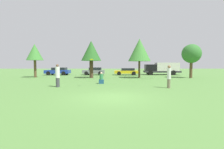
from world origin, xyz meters
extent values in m
plane|color=#54843D|center=(0.00, 0.00, 0.00)|extent=(120.00, 120.00, 0.00)
cylinder|color=#3F3F47|center=(-4.48, 4.19, 0.38)|extent=(0.31, 0.31, 0.75)
cylinder|color=silver|center=(-4.48, 4.19, 1.21)|extent=(0.36, 0.36, 0.92)
sphere|color=brown|center=(-4.48, 4.19, 1.78)|extent=(0.22, 0.22, 0.22)
cylinder|color=#726651|center=(4.50, 3.59, 0.36)|extent=(0.24, 0.24, 0.71)
cylinder|color=silver|center=(4.50, 3.59, 1.15)|extent=(0.29, 0.29, 0.87)
sphere|color=#8C6647|center=(4.50, 3.59, 1.69)|extent=(0.24, 0.24, 0.24)
cylinder|color=yellow|center=(-1.65, 4.05, 2.27)|extent=(0.28, 0.27, 0.10)
cube|color=navy|center=(-1.02, 6.55, 0.19)|extent=(0.47, 0.39, 0.39)
cylinder|color=#337F4C|center=(-1.02, 6.55, 0.65)|extent=(0.36, 0.36, 0.52)
sphere|color=beige|center=(-1.02, 6.55, 1.01)|extent=(0.22, 0.22, 0.22)
cylinder|color=brown|center=(-10.99, 14.06, 1.23)|extent=(0.34, 0.34, 2.46)
cone|color=#3D7F33|center=(-10.99, 14.06, 3.61)|extent=(2.30, 2.30, 2.30)
cylinder|color=#473323|center=(-2.84, 13.24, 1.19)|extent=(0.50, 0.50, 2.37)
cone|color=#286023|center=(-2.84, 13.24, 3.73)|extent=(2.72, 2.72, 2.72)
cylinder|color=#473323|center=(3.76, 13.16, 1.15)|extent=(0.27, 0.27, 2.30)
cone|color=#3D7F33|center=(3.76, 13.16, 3.83)|extent=(3.06, 3.06, 3.06)
cylinder|color=brown|center=(10.86, 13.10, 1.32)|extent=(0.38, 0.38, 2.63)
ellipsoid|color=#33702D|center=(10.86, 13.10, 3.33)|extent=(2.53, 2.53, 2.56)
cube|color=#1E389E|center=(-9.51, 19.27, 0.58)|extent=(4.22, 1.96, 0.58)
cube|color=black|center=(-9.20, 19.27, 1.09)|extent=(2.34, 1.70, 0.44)
cylinder|color=black|center=(-10.83, 18.36, 0.34)|extent=(0.69, 0.18, 0.68)
cylinder|color=black|center=(-10.79, 20.24, 0.34)|extent=(0.69, 0.18, 0.68)
cylinder|color=black|center=(-8.24, 18.31, 0.34)|extent=(0.69, 0.18, 0.68)
cylinder|color=black|center=(-8.20, 20.18, 0.34)|extent=(0.69, 0.18, 0.68)
cube|color=slate|center=(-3.20, 19.41, 0.57)|extent=(3.84, 1.86, 0.58)
cube|color=black|center=(-2.91, 19.41, 1.09)|extent=(2.13, 1.61, 0.46)
cylinder|color=black|center=(-4.40, 18.55, 0.33)|extent=(0.65, 0.17, 0.65)
cylinder|color=black|center=(-4.36, 20.33, 0.33)|extent=(0.65, 0.17, 0.65)
cylinder|color=black|center=(-2.04, 18.50, 0.33)|extent=(0.65, 0.17, 0.65)
cylinder|color=black|center=(-2.00, 20.28, 0.33)|extent=(0.65, 0.17, 0.65)
cube|color=gold|center=(2.48, 19.25, 0.53)|extent=(4.11, 1.90, 0.50)
cube|color=black|center=(2.78, 19.24, 0.99)|extent=(2.27, 1.64, 0.41)
cylinder|color=black|center=(1.20, 18.37, 0.33)|extent=(0.67, 0.21, 0.67)
cylinder|color=black|center=(1.23, 20.18, 0.33)|extent=(0.67, 0.21, 0.67)
cylinder|color=black|center=(3.72, 18.31, 0.33)|extent=(0.67, 0.21, 0.67)
cylinder|color=black|center=(3.76, 20.13, 0.33)|extent=(0.67, 0.21, 0.67)
cube|color=#2D2D33|center=(8.93, 19.89, 0.57)|extent=(6.31, 2.15, 0.30)
cube|color=black|center=(6.98, 19.93, 1.28)|extent=(2.05, 1.96, 1.13)
cube|color=beige|center=(9.80, 19.87, 1.44)|extent=(3.93, 2.10, 1.44)
cylinder|color=black|center=(6.71, 18.92, 0.42)|extent=(0.84, 0.24, 0.83)
cylinder|color=black|center=(6.75, 20.95, 0.42)|extent=(0.84, 0.24, 0.83)
cylinder|color=black|center=(10.63, 18.84, 0.42)|extent=(0.84, 0.24, 0.83)
cylinder|color=black|center=(10.67, 20.87, 0.42)|extent=(0.84, 0.24, 0.83)
camera|label=1|loc=(0.01, -9.16, 1.88)|focal=26.05mm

